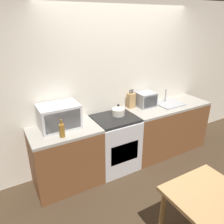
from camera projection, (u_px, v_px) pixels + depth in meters
name	position (u px, v px, depth m)	size (l,w,h in m)	color
ground_plane	(156.00, 187.00, 3.23)	(16.00, 16.00, 0.00)	#3D2D1E
wall_back	(119.00, 84.00, 3.60)	(10.00, 0.06, 2.60)	silver
counter_left_run	(66.00, 157.00, 3.16)	(0.96, 0.62, 0.90)	brown
counter_right_run	(166.00, 127.00, 4.03)	(1.51, 0.62, 0.90)	brown
stove_range	(115.00, 143.00, 3.53)	(0.66, 0.62, 0.90)	silver
kettle	(118.00, 110.00, 3.41)	(0.21, 0.21, 0.18)	beige
microwave	(59.00, 116.00, 2.99)	(0.54, 0.38, 0.33)	silver
bottle	(62.00, 130.00, 2.77)	(0.07, 0.07, 0.24)	olive
knife_block	(131.00, 100.00, 3.68)	(0.12, 0.10, 0.32)	tan
toaster_oven	(146.00, 99.00, 3.75)	(0.31, 0.27, 0.25)	#999BA0
sink_basin	(170.00, 103.00, 3.87)	(0.45, 0.36, 0.24)	#999BA0
dining_table	(206.00, 203.00, 2.15)	(0.74, 0.64, 0.75)	tan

